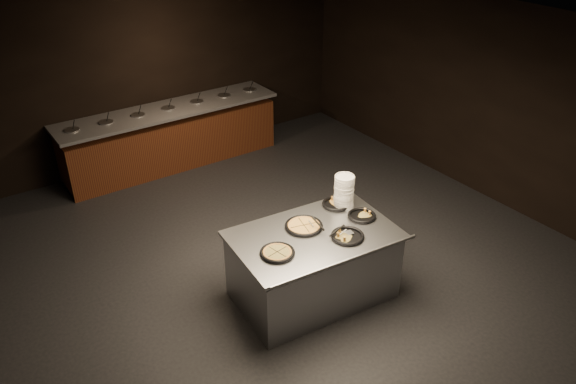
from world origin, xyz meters
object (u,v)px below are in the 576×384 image
at_px(serving_counter, 313,266).
at_px(pan_veggie_whole, 277,252).
at_px(pan_cheese_whole, 304,226).
at_px(plate_stack, 344,191).

bearing_deg(serving_counter, pan_veggie_whole, -165.96).
xyz_separation_m(serving_counter, pan_veggie_whole, (-0.55, -0.08, 0.47)).
relative_size(serving_counter, pan_cheese_whole, 4.43).
height_order(serving_counter, pan_cheese_whole, pan_cheese_whole).
bearing_deg(plate_stack, pan_cheese_whole, -170.31).
xyz_separation_m(plate_stack, pan_cheese_whole, (-0.67, -0.11, -0.18)).
bearing_deg(plate_stack, serving_counter, -156.67).
bearing_deg(pan_cheese_whole, serving_counter, -84.38).
distance_m(serving_counter, plate_stack, 0.97).
bearing_deg(pan_cheese_whole, pan_veggie_whole, -154.53).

